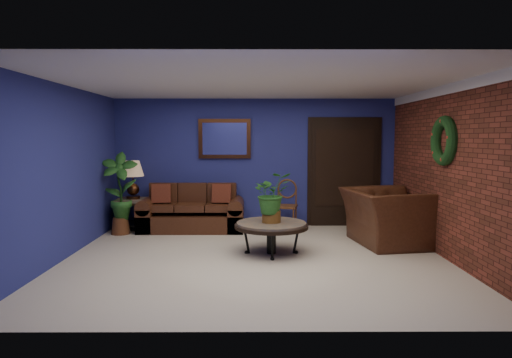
{
  "coord_description": "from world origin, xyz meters",
  "views": [
    {
      "loc": [
        -0.03,
        -6.47,
        1.75
      ],
      "look_at": [
        0.0,
        0.55,
        1.11
      ],
      "focal_mm": 32.0,
      "sensor_mm": 36.0,
      "label": 1
    }
  ],
  "objects_px": {
    "coffee_table": "(271,226)",
    "table_lamp": "(133,175)",
    "armchair": "(387,217)",
    "end_table": "(134,206)",
    "side_chair": "(286,201)",
    "sofa": "(192,215)"
  },
  "relations": [
    {
      "from": "coffee_table",
      "to": "armchair",
      "type": "relative_size",
      "value": 0.8
    },
    {
      "from": "table_lamp",
      "to": "side_chair",
      "type": "xyz_separation_m",
      "value": [
        2.89,
        0.07,
        -0.51
      ]
    },
    {
      "from": "sofa",
      "to": "end_table",
      "type": "distance_m",
      "value": 1.12
    },
    {
      "from": "sofa",
      "to": "table_lamp",
      "type": "relative_size",
      "value": 2.81
    },
    {
      "from": "end_table",
      "to": "table_lamp",
      "type": "xyz_separation_m",
      "value": [
        0.0,
        -0.0,
        0.59
      ]
    },
    {
      "from": "coffee_table",
      "to": "armchair",
      "type": "bearing_deg",
      "value": 17.27
    },
    {
      "from": "sofa",
      "to": "table_lamp",
      "type": "xyz_separation_m",
      "value": [
        -1.1,
        -0.02,
        0.76
      ]
    },
    {
      "from": "side_chair",
      "to": "sofa",
      "type": "bearing_deg",
      "value": -165.92
    },
    {
      "from": "table_lamp",
      "to": "side_chair",
      "type": "height_order",
      "value": "table_lamp"
    },
    {
      "from": "sofa",
      "to": "side_chair",
      "type": "distance_m",
      "value": 1.8
    },
    {
      "from": "table_lamp",
      "to": "side_chair",
      "type": "relative_size",
      "value": 0.73
    },
    {
      "from": "table_lamp",
      "to": "sofa",
      "type": "bearing_deg",
      "value": 1.2
    },
    {
      "from": "sofa",
      "to": "end_table",
      "type": "relative_size",
      "value": 2.98
    },
    {
      "from": "coffee_table",
      "to": "end_table",
      "type": "height_order",
      "value": "end_table"
    },
    {
      "from": "table_lamp",
      "to": "armchair",
      "type": "bearing_deg",
      "value": -14.7
    },
    {
      "from": "sofa",
      "to": "table_lamp",
      "type": "bearing_deg",
      "value": -178.8
    },
    {
      "from": "coffee_table",
      "to": "table_lamp",
      "type": "relative_size",
      "value": 1.6
    },
    {
      "from": "side_chair",
      "to": "armchair",
      "type": "xyz_separation_m",
      "value": [
        1.56,
        -1.24,
        -0.09
      ]
    },
    {
      "from": "coffee_table",
      "to": "armchair",
      "type": "height_order",
      "value": "armchair"
    },
    {
      "from": "end_table",
      "to": "side_chair",
      "type": "height_order",
      "value": "side_chair"
    },
    {
      "from": "table_lamp",
      "to": "armchair",
      "type": "distance_m",
      "value": 4.64
    },
    {
      "from": "coffee_table",
      "to": "table_lamp",
      "type": "xyz_separation_m",
      "value": [
        -2.53,
        1.76,
        0.63
      ]
    }
  ]
}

